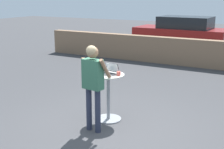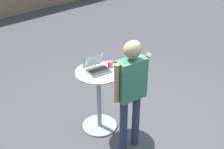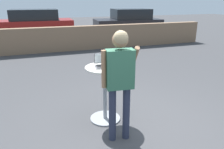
# 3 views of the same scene
# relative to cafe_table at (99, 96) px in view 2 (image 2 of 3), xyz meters

# --- Properties ---
(ground_plane) EXTENTS (50.00, 50.00, 0.00)m
(ground_plane) POSITION_rel_cafe_table_xyz_m (0.30, -0.52, -0.58)
(ground_plane) COLOR #3D3D3F
(cafe_table) EXTENTS (0.67, 0.67, 1.00)m
(cafe_table) POSITION_rel_cafe_table_xyz_m (0.00, 0.00, 0.00)
(cafe_table) COLOR gray
(cafe_table) RESTS_ON ground_plane
(laptop) EXTENTS (0.37, 0.36, 0.22)m
(laptop) POSITION_rel_cafe_table_xyz_m (0.01, 0.04, 0.47)
(laptop) COLOR #515156
(laptop) RESTS_ON cafe_table
(coffee_mug) EXTENTS (0.11, 0.08, 0.08)m
(coffee_mug) POSITION_rel_cafe_table_xyz_m (0.24, 0.01, 0.46)
(coffee_mug) COLOR #C14C42
(coffee_mug) RESTS_ON cafe_table
(standing_person) EXTENTS (0.56, 0.35, 1.70)m
(standing_person) POSITION_rel_cafe_table_xyz_m (0.03, -0.64, 0.50)
(standing_person) COLOR #282D42
(standing_person) RESTS_ON ground_plane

